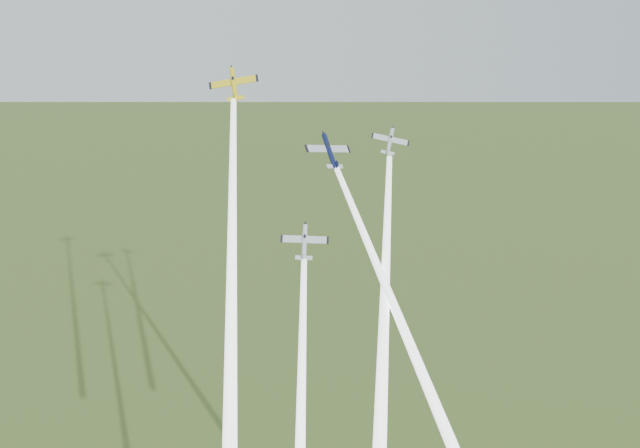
{
  "coord_description": "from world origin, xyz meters",
  "views": [
    {
      "loc": [
        -26.04,
        -126.74,
        127.18
      ],
      "look_at": [
        0.0,
        -6.0,
        92.0
      ],
      "focal_mm": 45.0,
      "sensor_mm": 36.0,
      "label": 1
    }
  ],
  "objects_px": {
    "plane_navy": "(329,151)",
    "plane_silver_low": "(304,242)",
    "plane_yellow": "(234,84)",
    "plane_silver_right": "(390,141)"
  },
  "relations": [
    {
      "from": "plane_navy",
      "to": "plane_silver_right",
      "type": "distance_m",
      "value": 11.34
    },
    {
      "from": "plane_yellow",
      "to": "plane_silver_right",
      "type": "distance_m",
      "value": 28.57
    },
    {
      "from": "plane_yellow",
      "to": "plane_navy",
      "type": "distance_m",
      "value": 19.39
    },
    {
      "from": "plane_yellow",
      "to": "plane_silver_low",
      "type": "bearing_deg",
      "value": -46.41
    },
    {
      "from": "plane_silver_low",
      "to": "plane_navy",
      "type": "bearing_deg",
      "value": 70.53
    },
    {
      "from": "plane_yellow",
      "to": "plane_silver_low",
      "type": "xyz_separation_m",
      "value": [
        9.16,
        -13.17,
        -23.88
      ]
    },
    {
      "from": "plane_navy",
      "to": "plane_silver_low",
      "type": "height_order",
      "value": "plane_navy"
    },
    {
      "from": "plane_silver_right",
      "to": "plane_silver_low",
      "type": "bearing_deg",
      "value": -128.38
    },
    {
      "from": "plane_silver_right",
      "to": "plane_yellow",
      "type": "bearing_deg",
      "value": -165.36
    },
    {
      "from": "plane_yellow",
      "to": "plane_navy",
      "type": "xyz_separation_m",
      "value": [
        15.47,
        -3.26,
        -11.23
      ]
    }
  ]
}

